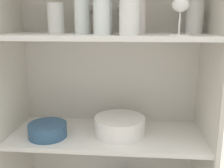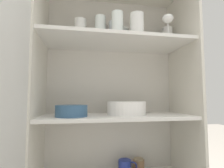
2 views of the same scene
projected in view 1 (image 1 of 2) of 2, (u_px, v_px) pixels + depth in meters
name	position (u px, v px, depth m)	size (l,w,h in m)	color
cupboard_back_panel	(110.00, 109.00, 1.40)	(0.92, 0.02, 1.51)	silver
cupboard_side_left	(13.00, 119.00, 1.25)	(0.02, 0.39, 1.51)	silver
cupboard_side_right	(206.00, 125.00, 1.18)	(0.02, 0.39, 1.51)	silver
shelf_board_middle	(107.00, 135.00, 1.23)	(0.88, 0.36, 0.02)	white
shelf_board_upper	(106.00, 36.00, 1.13)	(0.88, 0.36, 0.02)	white
tumbler_glass_0	(102.00, 16.00, 1.03)	(0.07, 0.07, 0.15)	white
tumbler_glass_1	(105.00, 18.00, 1.13)	(0.07, 0.07, 0.13)	white
tumbler_glass_2	(139.00, 18.00, 1.11)	(0.06, 0.06, 0.14)	silver
tumbler_glass_3	(56.00, 18.00, 1.15)	(0.08, 0.08, 0.13)	white
tumbler_glass_4	(82.00, 16.00, 1.11)	(0.07, 0.07, 0.15)	white
tumbler_glass_5	(195.00, 17.00, 1.14)	(0.07, 0.07, 0.14)	white
tumbler_glass_6	(130.00, 18.00, 0.99)	(0.08, 0.08, 0.13)	white
wine_glass_0	(91.00, 11.00, 1.18)	(0.07, 0.07, 0.14)	silver
wine_glass_1	(125.00, 10.00, 1.19)	(0.07, 0.07, 0.14)	white
wine_glass_2	(180.00, 9.00, 0.96)	(0.07, 0.07, 0.14)	white
plate_stack_white	(120.00, 126.00, 1.21)	(0.23, 0.23, 0.08)	white
mixing_bowl_large	(48.00, 129.00, 1.19)	(0.17, 0.17, 0.06)	#33567A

